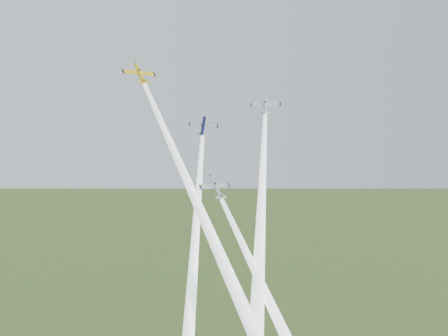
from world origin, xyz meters
TOP-DOWN VIEW (x-y plane):
  - plane_yellow at (-16.12, 3.69)m, footprint 9.12×8.13m
  - smoke_trail_yellow at (-8.66, -22.31)m, footprint 17.04×50.65m
  - plane_navy at (-1.71, 3.92)m, footprint 8.56×7.22m
  - smoke_trail_navy at (-11.07, -20.85)m, footprint 20.59×48.47m
  - plane_silver_right at (14.35, 5.74)m, footprint 8.92×8.31m
  - smoke_trail_silver_right at (5.53, -13.42)m, footprint 19.29×37.50m
  - plane_silver_low at (-2.62, -8.64)m, footprint 8.59×7.39m
  - smoke_trail_silver_low at (2.61, -27.30)m, footprint 12.59×35.94m

SIDE VIEW (x-z plane):
  - smoke_trail_silver_low at x=2.61m, z-range 47.18..86.77m
  - smoke_trail_navy at x=-11.07m, z-range 44.47..99.61m
  - smoke_trail_yellow at x=-8.66m, z-range 54.51..110.89m
  - smoke_trail_silver_right at x=5.53m, z-range 61.25..104.60m
  - plane_silver_low at x=-2.62m, z-range 85.06..91.28m
  - plane_navy at x=-1.71m, z-range 97.88..104.16m
  - plane_silver_right at x=14.35m, z-range 102.85..109.17m
  - plane_yellow at x=-16.12m, z-range 108.89..115.69m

